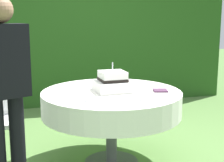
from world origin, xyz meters
TOP-DOWN VIEW (x-y plane):
  - foliage_hedge at (0.00, 2.62)m, footprint 5.29×0.66m
  - cake_table at (0.00, 0.00)m, footprint 1.35×1.35m
  - wedding_cake at (0.02, 0.02)m, footprint 0.35×0.35m
  - serving_plate_near at (-0.25, -0.31)m, footprint 0.15×0.15m
  - serving_plate_far at (-0.27, 0.19)m, footprint 0.13×0.13m
  - serving_plate_left at (0.20, -0.41)m, footprint 0.12×0.12m
  - napkin_stack at (0.46, -0.12)m, footprint 0.16×0.16m
  - standing_person at (-0.96, -0.43)m, footprint 0.41×0.32m

SIDE VIEW (x-z plane):
  - cake_table at x=0.00m, z-range 0.26..1.00m
  - serving_plate_near at x=-0.25m, z-range 0.74..0.75m
  - serving_plate_far at x=-0.27m, z-range 0.74..0.75m
  - serving_plate_left at x=0.20m, z-range 0.74..0.75m
  - napkin_stack at x=0.46m, z-range 0.74..0.76m
  - wedding_cake at x=0.02m, z-range 0.69..0.97m
  - standing_person at x=-0.96m, z-range 0.13..1.73m
  - foliage_hedge at x=0.00m, z-range 0.00..2.34m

